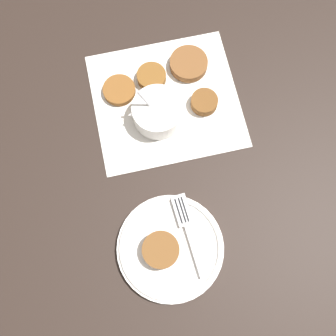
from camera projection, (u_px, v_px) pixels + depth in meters
The scene contains 10 objects.
ground_plane at pixel (156, 96), 0.84m from camera, with size 4.00×4.00×0.00m, color black.
napkin at pixel (166, 100), 0.84m from camera, with size 0.31×0.28×0.00m.
sauce_bowl at pixel (157, 113), 0.80m from camera, with size 0.11×0.10×0.10m.
fritter_0 at pixel (119, 90), 0.83m from camera, with size 0.07×0.07×0.01m.
fritter_1 at pixel (204, 102), 0.82m from camera, with size 0.06×0.06×0.02m.
fritter_2 at pixel (150, 77), 0.84m from camera, with size 0.06×0.06×0.02m.
fritter_3 at pixel (189, 64), 0.85m from camera, with size 0.08×0.08×0.02m.
serving_plate at pixel (170, 248), 0.75m from camera, with size 0.20×0.20×0.02m.
fritter_on_plate at pixel (161, 250), 0.72m from camera, with size 0.07×0.07×0.02m.
fork at pixel (187, 226), 0.74m from camera, with size 0.03×0.16×0.00m.
Camera 1 is at (0.06, 0.37, 0.77)m, focal length 42.00 mm.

